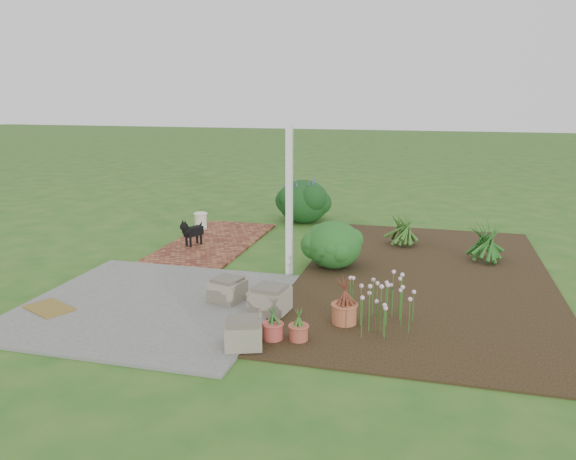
% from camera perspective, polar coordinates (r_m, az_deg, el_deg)
% --- Properties ---
extents(ground, '(80.00, 80.00, 0.00)m').
position_cam_1_polar(ground, '(9.39, -1.81, -4.64)').
color(ground, '#25571B').
rests_on(ground, ground).
extents(concrete_patio, '(3.50, 3.50, 0.04)m').
position_cam_1_polar(concrete_patio, '(8.31, -13.68, -7.35)').
color(concrete_patio, '#60605E').
rests_on(concrete_patio, ground).
extents(brick_path, '(1.60, 3.50, 0.04)m').
position_cam_1_polar(brick_path, '(11.51, -7.45, -1.19)').
color(brick_path, maroon).
rests_on(brick_path, ground).
extents(garden_bed, '(4.00, 7.00, 0.03)m').
position_cam_1_polar(garden_bed, '(9.50, 13.74, -4.72)').
color(garden_bed, black).
rests_on(garden_bed, ground).
extents(veranda_post, '(0.10, 0.10, 2.50)m').
position_cam_1_polar(veranda_post, '(9.09, 0.13, 2.90)').
color(veranda_post, white).
rests_on(veranda_post, ground).
extents(stone_trough_near, '(0.55, 0.55, 0.29)m').
position_cam_1_polar(stone_trough_near, '(6.75, -4.57, -10.51)').
color(stone_trough_near, '#726F57').
rests_on(stone_trough_near, concrete_patio).
extents(stone_trough_mid, '(0.54, 0.54, 0.32)m').
position_cam_1_polar(stone_trough_mid, '(7.71, -1.86, -7.19)').
color(stone_trough_mid, '#786C5B').
rests_on(stone_trough_mid, concrete_patio).
extents(stone_trough_far, '(0.53, 0.53, 0.29)m').
position_cam_1_polar(stone_trough_far, '(8.18, -6.18, -6.13)').
color(stone_trough_far, gray).
rests_on(stone_trough_far, concrete_patio).
extents(coir_doormat, '(0.81, 0.69, 0.02)m').
position_cam_1_polar(coir_doormat, '(8.54, -23.09, -7.31)').
color(coir_doormat, brown).
rests_on(coir_doormat, concrete_patio).
extents(black_dog, '(0.33, 0.55, 0.50)m').
position_cam_1_polar(black_dog, '(11.15, -9.76, -0.09)').
color(black_dog, black).
rests_on(black_dog, brick_path).
extents(cream_ceramic_urn, '(0.33, 0.33, 0.35)m').
position_cam_1_polar(cream_ceramic_urn, '(12.53, -8.86, 0.90)').
color(cream_ceramic_urn, beige).
rests_on(cream_ceramic_urn, brick_path).
extents(evergreen_shrub, '(1.25, 1.25, 0.82)m').
position_cam_1_polar(evergreen_shrub, '(9.70, 4.65, -1.35)').
color(evergreen_shrub, '#0D3C12').
rests_on(evergreen_shrub, garden_bed).
extents(agapanthus_clump_back, '(1.18, 1.18, 0.87)m').
position_cam_1_polar(agapanthus_clump_back, '(10.59, 19.46, -0.68)').
color(agapanthus_clump_back, '#0D3C0F').
rests_on(agapanthus_clump_back, garden_bed).
extents(agapanthus_clump_front, '(1.17, 1.17, 0.78)m').
position_cam_1_polar(agapanthus_clump_front, '(11.28, 11.57, 0.43)').
color(agapanthus_clump_front, '#103F16').
rests_on(agapanthus_clump_front, garden_bed).
extents(pink_flower_patch, '(1.19, 1.19, 0.65)m').
position_cam_1_polar(pink_flower_patch, '(7.34, 9.40, -7.20)').
color(pink_flower_patch, '#113D0F').
rests_on(pink_flower_patch, garden_bed).
extents(terracotta_pot_bronze, '(0.42, 0.42, 0.26)m').
position_cam_1_polar(terracotta_pot_bronze, '(7.42, 5.75, -8.42)').
color(terracotta_pot_bronze, '#A95C39').
rests_on(terracotta_pot_bronze, garden_bed).
extents(terracotta_pot_small_left, '(0.28, 0.28, 0.19)m').
position_cam_1_polar(terracotta_pot_small_left, '(6.92, 1.08, -10.36)').
color(terracotta_pot_small_left, '#A54A37').
rests_on(terracotta_pot_small_left, garden_bed).
extents(terracotta_pot_small_right, '(0.32, 0.32, 0.21)m').
position_cam_1_polar(terracotta_pot_small_right, '(6.95, -1.55, -10.21)').
color(terracotta_pot_small_right, '#AE443B').
rests_on(terracotta_pot_small_right, garden_bed).
extents(purple_flowering_bush, '(1.53, 1.53, 1.03)m').
position_cam_1_polar(purple_flowering_bush, '(13.21, 1.59, 3.03)').
color(purple_flowering_bush, black).
rests_on(purple_flowering_bush, ground).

